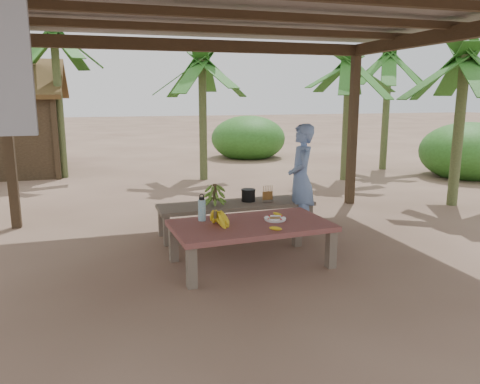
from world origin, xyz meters
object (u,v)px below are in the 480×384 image
object	(u,v)px
plate	(275,219)
water_flask	(202,209)
work_table	(251,229)
bench	(236,207)
woman	(301,179)
ripe_banana_bunch	(215,218)
cooking_pot	(248,195)

from	to	relation	value
plate	water_flask	distance (m)	0.87
work_table	plate	distance (m)	0.32
bench	plate	xyz separation A→B (m)	(0.12, -1.21, 0.12)
water_flask	woman	world-z (taller)	woman
ripe_banana_bunch	cooking_pot	world-z (taller)	ripe_banana_bunch
work_table	water_flask	xyz separation A→B (m)	(-0.52, 0.27, 0.20)
cooking_pot	woman	size ratio (longest dim) A/B	0.13
cooking_pot	woman	bearing A→B (deg)	-19.24
bench	water_flask	world-z (taller)	water_flask
plate	woman	xyz separation A→B (m)	(0.79, 1.03, 0.26)
cooking_pot	woman	world-z (taller)	woman
work_table	cooking_pot	xyz separation A→B (m)	(0.39, 1.30, 0.10)
bench	work_table	bearing A→B (deg)	-99.54
bench	plate	bearing A→B (deg)	-85.22
plate	cooking_pot	world-z (taller)	cooking_pot
cooking_pot	ripe_banana_bunch	bearing A→B (deg)	-121.65
work_table	ripe_banana_bunch	xyz separation A→B (m)	(-0.43, -0.02, 0.16)
ripe_banana_bunch	woman	size ratio (longest dim) A/B	0.20
water_flask	cooking_pot	bearing A→B (deg)	48.71
ripe_banana_bunch	plate	distance (m)	0.74
ripe_banana_bunch	water_flask	size ratio (longest dim) A/B	0.96
water_flask	cooking_pot	xyz separation A→B (m)	(0.90, 1.03, -0.10)
work_table	woman	size ratio (longest dim) A/B	1.19
work_table	bench	distance (m)	1.25
plate	woman	size ratio (longest dim) A/B	0.16
bench	water_flask	size ratio (longest dim) A/B	6.85
bench	water_flask	bearing A→B (deg)	-127.21
ripe_banana_bunch	cooking_pot	xyz separation A→B (m)	(0.81, 1.32, -0.06)
water_flask	plate	bearing A→B (deg)	-16.85
ripe_banana_bunch	cooking_pot	distance (m)	1.55
work_table	plate	size ratio (longest dim) A/B	7.30
plate	water_flask	size ratio (longest dim) A/B	0.79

